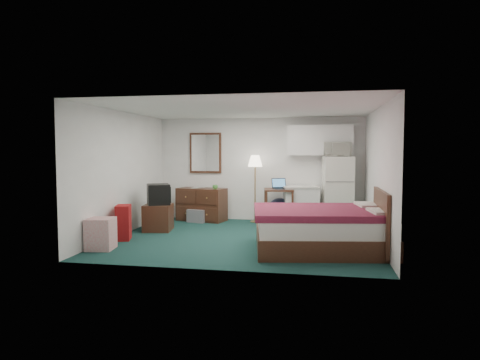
% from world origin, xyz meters
% --- Properties ---
extents(floor, '(5.00, 4.50, 0.01)m').
position_xyz_m(floor, '(0.00, 0.00, 0.00)').
color(floor, '#163A3C').
rests_on(floor, ground).
extents(ceiling, '(5.00, 4.50, 0.01)m').
position_xyz_m(ceiling, '(0.00, 0.00, 2.50)').
color(ceiling, silver).
rests_on(ceiling, walls).
extents(walls, '(5.01, 4.51, 2.50)m').
position_xyz_m(walls, '(0.00, 0.00, 1.25)').
color(walls, silver).
rests_on(walls, floor).
extents(mirror, '(0.80, 0.06, 1.00)m').
position_xyz_m(mirror, '(-1.35, 2.22, 1.65)').
color(mirror, white).
rests_on(mirror, walls).
extents(upper_cabinets, '(1.50, 0.35, 0.70)m').
position_xyz_m(upper_cabinets, '(1.45, 2.08, 1.95)').
color(upper_cabinets, white).
rests_on(upper_cabinets, walls).
extents(headboard, '(0.06, 1.56, 1.00)m').
position_xyz_m(headboard, '(2.46, -0.73, 0.55)').
color(headboard, '#3A1C14').
rests_on(headboard, walls).
extents(dresser, '(1.26, 0.78, 0.79)m').
position_xyz_m(dresser, '(-1.37, 1.90, 0.40)').
color(dresser, '#3A1C14').
rests_on(dresser, floor).
extents(floor_lamp, '(0.43, 0.43, 1.60)m').
position_xyz_m(floor_lamp, '(-0.06, 1.93, 0.80)').
color(floor_lamp, tan).
rests_on(floor_lamp, floor).
extents(desk, '(0.75, 0.75, 0.82)m').
position_xyz_m(desk, '(0.52, 1.75, 0.41)').
color(desk, '#3A1C14').
rests_on(desk, floor).
extents(exercise_ball, '(0.62, 0.62, 0.59)m').
position_xyz_m(exercise_ball, '(0.53, 1.94, 0.29)').
color(exercise_ball, navy).
rests_on(exercise_ball, floor).
extents(kitchen_counter, '(0.87, 0.72, 0.85)m').
position_xyz_m(kitchen_counter, '(1.03, 1.88, 0.43)').
color(kitchen_counter, white).
rests_on(kitchen_counter, floor).
extents(fridge, '(0.72, 0.72, 1.58)m').
position_xyz_m(fridge, '(1.86, 1.88, 0.79)').
color(fridge, white).
rests_on(fridge, floor).
extents(bed, '(2.44, 2.04, 0.71)m').
position_xyz_m(bed, '(1.48, -0.73, 0.35)').
color(bed, '#511124').
rests_on(bed, floor).
extents(tv_stand, '(0.65, 0.69, 0.56)m').
position_xyz_m(tv_stand, '(-1.94, 0.49, 0.28)').
color(tv_stand, '#3A1C14').
rests_on(tv_stand, floor).
extents(suitcase, '(0.37, 0.47, 0.67)m').
position_xyz_m(suitcase, '(-2.26, -0.53, 0.33)').
color(suitcase, maroon).
rests_on(suitcase, floor).
extents(retail_box, '(0.49, 0.49, 0.55)m').
position_xyz_m(retail_box, '(-2.28, -1.36, 0.27)').
color(retail_box, silver).
rests_on(retail_box, floor).
extents(file_bin, '(0.50, 0.41, 0.31)m').
position_xyz_m(file_bin, '(-1.41, 1.69, 0.15)').
color(file_bin, slate).
rests_on(file_bin, floor).
extents(cardboard_box_a, '(0.27, 0.23, 0.22)m').
position_xyz_m(cardboard_box_a, '(0.18, 1.58, 0.11)').
color(cardboard_box_a, '#AC8047').
rests_on(cardboard_box_a, floor).
extents(cardboard_box_b, '(0.23, 0.27, 0.26)m').
position_xyz_m(cardboard_box_b, '(0.57, 1.45, 0.13)').
color(cardboard_box_b, '#AC8047').
rests_on(cardboard_box_b, floor).
extents(laptop, '(0.42, 0.39, 0.23)m').
position_xyz_m(laptop, '(0.56, 1.77, 0.94)').
color(laptop, black).
rests_on(laptop, desk).
extents(crt_tv, '(0.65, 0.66, 0.43)m').
position_xyz_m(crt_tv, '(-1.93, 0.49, 0.78)').
color(crt_tv, black).
rests_on(crt_tv, tv_stand).
extents(microwave, '(0.63, 0.39, 0.40)m').
position_xyz_m(microwave, '(1.83, 1.88, 1.78)').
color(microwave, white).
rests_on(microwave, fridge).
extents(book_a, '(0.17, 0.03, 0.23)m').
position_xyz_m(book_a, '(-1.59, 1.88, 0.91)').
color(book_a, '#AC8047').
rests_on(book_a, dresser).
extents(book_b, '(0.15, 0.03, 0.20)m').
position_xyz_m(book_b, '(-1.46, 2.05, 0.90)').
color(book_b, '#AC8047').
rests_on(book_b, dresser).
extents(mug, '(0.13, 0.11, 0.13)m').
position_xyz_m(mug, '(-0.98, 1.70, 0.86)').
color(mug, '#49973F').
rests_on(mug, dresser).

